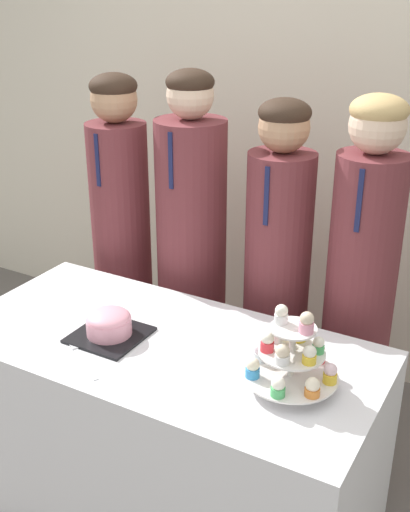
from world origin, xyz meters
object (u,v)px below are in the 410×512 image
(student_0, at_px, (122,248))
(student_2, at_px, (276,289))
(student_1, at_px, (192,265))
(cupcake_stand, at_px, (291,355))
(student_3, at_px, (358,303))
(cake_knife, at_px, (76,351))
(round_cake, at_px, (109,324))

(student_0, distance_m, student_2, 0.76)
(student_1, bearing_deg, student_0, -180.00)
(student_0, bearing_deg, cupcake_stand, -29.82)
(cupcake_stand, relative_size, student_0, 0.19)
(student_2, relative_size, student_3, 0.97)
(student_1, bearing_deg, cupcake_stand, -41.08)
(cake_knife, height_order, student_0, student_0)
(round_cake, xyz_separation_m, student_1, (-0.05, 0.65, -0.04))
(cupcake_stand, bearing_deg, student_3, 87.68)
(round_cake, height_order, student_2, student_2)
(round_cake, xyz_separation_m, cupcake_stand, (0.65, 0.03, 0.07))
(student_0, relative_size, student_3, 1.00)
(cupcake_stand, xyz_separation_m, student_0, (-1.07, 0.61, -0.11))
(cupcake_stand, relative_size, student_2, 0.19)
(round_cake, xyz_separation_m, student_3, (0.68, 0.65, -0.04))
(student_2, bearing_deg, student_3, 0.00)
(cake_knife, relative_size, student_2, 0.17)
(cake_knife, xyz_separation_m, student_0, (-0.38, 0.78, 0.00))
(student_2, bearing_deg, cupcake_stand, -63.13)
(cupcake_stand, relative_size, student_3, 0.19)
(round_cake, distance_m, student_3, 0.94)
(cake_knife, bearing_deg, student_0, 147.94)
(round_cake, height_order, cake_knife, round_cake)
(round_cake, distance_m, student_0, 0.77)
(cake_knife, xyz_separation_m, cupcake_stand, (0.69, 0.16, 0.11))
(student_0, distance_m, student_3, 1.10)
(student_0, height_order, student_2, student_0)
(cake_knife, distance_m, student_2, 0.86)
(cupcake_stand, distance_m, student_1, 0.94)
(cupcake_stand, distance_m, student_2, 0.70)
(cupcake_stand, height_order, student_0, student_0)
(student_2, distance_m, student_3, 0.34)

